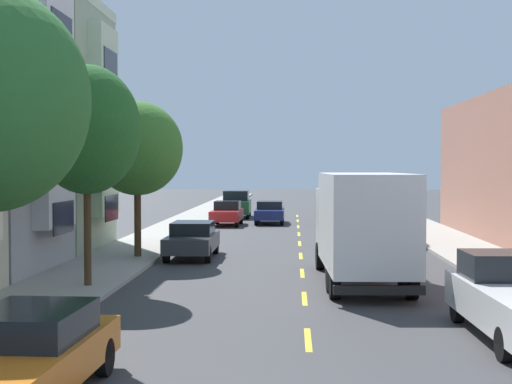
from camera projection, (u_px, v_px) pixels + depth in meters
ground_plane at (299, 238)px, 39.05m from camera, size 160.00×160.00×0.00m
sidewalk_left at (155, 239)px, 37.40m from camera, size 3.20×120.00×0.14m
sidewalk_right at (447, 241)px, 36.71m from camera, size 3.20×120.00×0.14m
lane_centerline_dashes at (300, 249)px, 33.56m from camera, size 0.14×47.20×0.01m
street_tree_second at (87, 130)px, 22.42m from camera, size 3.18×3.18×6.52m
street_tree_third at (137, 149)px, 29.70m from camera, size 3.55×3.55×6.06m
delivery_box_truck at (362, 222)px, 23.52m from camera, size 2.64×8.19×3.45m
parked_sedan_charcoal at (192, 239)px, 30.41m from camera, size 1.82×4.51×1.43m
parked_hatchback_teal at (371, 213)px, 46.78m from camera, size 1.82×4.03×1.50m
parked_hatchback_red at (227, 213)px, 47.03m from camera, size 1.82×4.03×1.50m
parked_suv_forest at (236, 204)px, 54.10m from camera, size 2.05×4.84×1.93m
parked_sedan_champagne at (395, 228)px, 35.70m from camera, size 1.88×4.53×1.43m
parked_sedan_orange at (28, 353)px, 11.88m from camera, size 1.93×4.55×1.43m
parked_suv_silver at (349, 199)px, 62.69m from camera, size 1.96×4.81×1.93m
moving_navy_sedan at (270, 212)px, 48.60m from camera, size 1.80×4.50×1.43m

